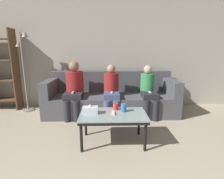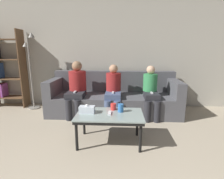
# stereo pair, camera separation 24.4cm
# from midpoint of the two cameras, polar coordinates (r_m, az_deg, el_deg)

# --- Properties ---
(wall_back) EXTENTS (12.00, 0.06, 2.60)m
(wall_back) POSITION_cam_midpoint_polar(r_m,az_deg,el_deg) (4.21, -2.17, 12.17)
(wall_back) COLOR #B7B2A3
(wall_back) RESTS_ON ground_plane
(couch) EXTENTS (2.73, 0.93, 0.87)m
(couch) POSITION_cam_midpoint_polar(r_m,az_deg,el_deg) (3.82, -2.12, -2.85)
(couch) COLOR #515156
(couch) RESTS_ON ground_plane
(coffee_table) EXTENTS (0.95, 0.58, 0.45)m
(coffee_table) POSITION_cam_midpoint_polar(r_m,az_deg,el_deg) (2.54, -2.48, -8.90)
(coffee_table) COLOR #8C9E99
(coffee_table) RESTS_ON ground_plane
(cup_near_left) EXTENTS (0.08, 0.08, 0.10)m
(cup_near_left) POSITION_cam_midpoint_polar(r_m,az_deg,el_deg) (2.67, -1.41, -5.62)
(cup_near_left) COLOR red
(cup_near_left) RESTS_ON coffee_table
(cup_near_right) EXTENTS (0.08, 0.08, 0.12)m
(cup_near_right) POSITION_cam_midpoint_polar(r_m,az_deg,el_deg) (2.59, 1.10, -5.99)
(cup_near_right) COLOR #3372BF
(cup_near_right) RESTS_ON coffee_table
(tissue_box) EXTENTS (0.22, 0.12, 0.13)m
(tissue_box) POSITION_cam_midpoint_polar(r_m,az_deg,el_deg) (2.55, -9.90, -6.67)
(tissue_box) COLOR silver
(tissue_box) RESTS_ON coffee_table
(game_remote) EXTENTS (0.04, 0.15, 0.02)m
(game_remote) POSITION_cam_midpoint_polar(r_m,az_deg,el_deg) (2.52, -2.49, -7.73)
(game_remote) COLOR white
(game_remote) RESTS_ON coffee_table
(standing_lamp) EXTENTS (0.31, 0.26, 1.72)m
(standing_lamp) POSITION_cam_midpoint_polar(r_m,az_deg,el_deg) (4.30, -28.27, 7.47)
(standing_lamp) COLOR gray
(standing_lamp) RESTS_ON ground_plane
(seated_person_left_end) EXTENTS (0.36, 0.65, 1.12)m
(seated_person_left_end) POSITION_cam_midpoint_polar(r_m,az_deg,el_deg) (3.65, -14.14, 0.68)
(seated_person_left_end) COLOR #28282D
(seated_person_left_end) RESTS_ON ground_plane
(seated_person_mid_left) EXTENTS (0.31, 0.64, 1.06)m
(seated_person_mid_left) POSITION_cam_midpoint_polar(r_m,az_deg,el_deg) (3.54, -2.18, -0.05)
(seated_person_mid_left) COLOR #47567A
(seated_person_mid_left) RESTS_ON ground_plane
(seated_person_mid_right) EXTENTS (0.31, 0.61, 1.04)m
(seated_person_mid_right) POSITION_cam_midpoint_polar(r_m,az_deg,el_deg) (3.61, 9.89, -0.23)
(seated_person_mid_right) COLOR #28282D
(seated_person_mid_right) RESTS_ON ground_plane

